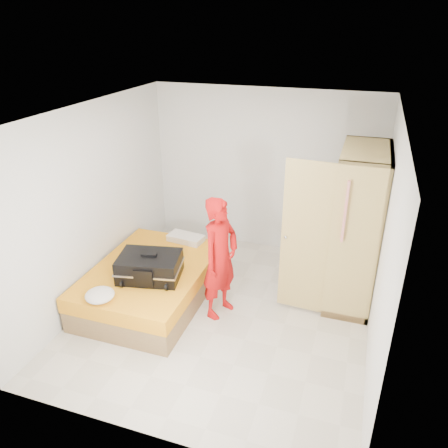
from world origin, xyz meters
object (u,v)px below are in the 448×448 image
(wardrobe, at_px, (352,232))
(suitcase, at_px, (150,267))
(round_cushion, at_px, (100,295))
(person, at_px, (220,258))
(bed, at_px, (151,283))

(wardrobe, distance_m, suitcase, 2.64)
(suitcase, height_order, round_cushion, suitcase)
(wardrobe, xyz_separation_m, person, (-1.51, -0.86, -0.20))
(wardrobe, bearing_deg, person, -150.44)
(wardrobe, relative_size, suitcase, 2.39)
(bed, relative_size, suitcase, 2.30)
(bed, height_order, wardrobe, wardrobe)
(person, bearing_deg, wardrobe, -41.91)
(wardrobe, distance_m, person, 1.75)
(bed, height_order, round_cushion, round_cushion)
(wardrobe, bearing_deg, bed, -160.64)
(wardrobe, height_order, suitcase, wardrobe)
(bed, distance_m, person, 1.13)
(person, relative_size, suitcase, 1.83)
(bed, bearing_deg, wardrobe, 19.36)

